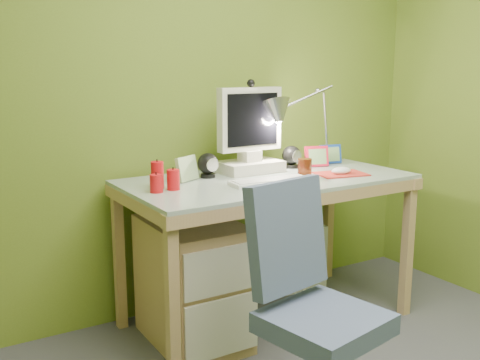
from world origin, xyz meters
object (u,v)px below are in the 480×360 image
desk (267,250)px  radiator (293,258)px  desk_lamp (315,109)px  task_chair (324,322)px  monitor (250,126)px

desk → radiator: (0.38, 0.28, -0.20)m
desk_lamp → radiator: 0.94m
task_chair → monitor: bearing=61.9°
desk_lamp → task_chair: bearing=-112.7°
task_chair → desk_lamp: bearing=42.6°
desk → radiator: size_ratio=3.73×
desk → task_chair: (-0.32, -0.87, 0.02)m
monitor → desk_lamp: size_ratio=0.77×
desk → task_chair: task_chair is taller
desk → radiator: 0.52m
desk → desk_lamp: size_ratio=2.28×
desk → desk_lamp: bearing=21.1°
desk_lamp → task_chair: 1.48m
desk → monitor: (-0.00, 0.18, 0.65)m
monitor → radiator: 0.94m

